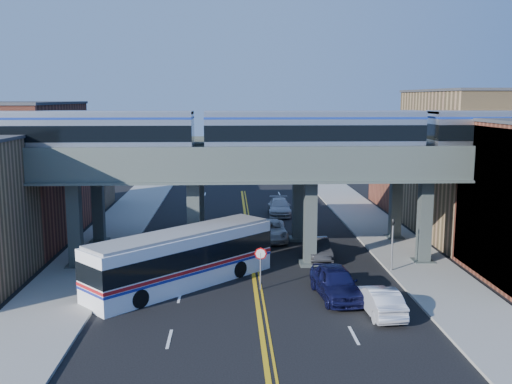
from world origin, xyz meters
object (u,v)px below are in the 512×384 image
at_px(car_lane_b, 318,249).
at_px(car_lane_d, 279,207).
at_px(traffic_signal, 392,239).
at_px(transit_train, 313,133).
at_px(car_lane_c, 270,230).
at_px(transit_bus, 183,259).
at_px(car_lane_a, 336,282).
at_px(stop_sign, 261,262).
at_px(car_parked_curb, 380,300).

bearing_deg(car_lane_b, car_lane_d, 95.06).
bearing_deg(traffic_signal, car_lane_b, 141.38).
distance_m(transit_train, car_lane_c, 11.41).
relative_size(transit_train, transit_bus, 3.99).
bearing_deg(transit_train, traffic_signal, -21.45).
relative_size(car_lane_b, car_lane_d, 0.84).
height_order(transit_bus, car_lane_c, transit_bus).
bearing_deg(car_lane_a, car_lane_d, 87.07).
height_order(transit_train, car_lane_d, transit_train).
relative_size(stop_sign, transit_bus, 0.23).
xyz_separation_m(traffic_signal, transit_bus, (-13.65, -2.01, -0.60)).
distance_m(car_lane_c, car_lane_d, 10.18).
xyz_separation_m(transit_bus, car_lane_c, (6.25, 11.36, -0.92)).
xyz_separation_m(transit_train, car_parked_curb, (2.39, -9.23, -8.43)).
relative_size(car_lane_a, car_parked_curb, 1.18).
height_order(stop_sign, car_lane_c, stop_sign).
bearing_deg(car_lane_d, stop_sign, -95.46).
height_order(transit_train, stop_sign, transit_train).
bearing_deg(stop_sign, car_parked_curb, -34.30).
bearing_deg(transit_train, stop_sign, -127.31).
relative_size(car_lane_c, car_lane_d, 1.04).
height_order(stop_sign, transit_bus, transit_bus).
distance_m(stop_sign, traffic_signal, 9.41).
bearing_deg(car_lane_b, car_lane_a, -91.36).
xyz_separation_m(transit_bus, car_lane_a, (9.05, -2.59, -0.78)).
xyz_separation_m(stop_sign, car_parked_curb, (6.20, -4.23, -1.01)).
bearing_deg(traffic_signal, car_parked_curb, -110.48).
xyz_separation_m(car_lane_b, car_lane_d, (-1.38, 15.89, 0.03)).
distance_m(transit_train, car_lane_b, 8.60).
relative_size(car_lane_a, car_lane_d, 1.01).
relative_size(traffic_signal, car_lane_d, 0.77).
distance_m(transit_bus, car_lane_c, 12.99).
distance_m(car_lane_c, car_parked_curb, 17.23).
xyz_separation_m(transit_train, transit_bus, (-8.56, -4.01, -7.49)).
bearing_deg(car_lane_a, transit_train, 88.50).
bearing_deg(car_lane_d, transit_train, -85.26).
height_order(traffic_signal, car_lane_c, traffic_signal).
distance_m(car_lane_d, car_parked_curb, 26.81).
bearing_deg(car_parked_curb, car_lane_d, -86.78).
relative_size(stop_sign, car_parked_curb, 0.58).
height_order(car_lane_c, car_parked_curb, car_lane_c).
xyz_separation_m(transit_train, car_lane_a, (0.49, -6.60, -8.26)).
bearing_deg(car_parked_curb, transit_bus, -28.88).
bearing_deg(transit_train, car_lane_d, 92.27).
xyz_separation_m(car_lane_a, car_parked_curb, (1.90, -2.63, -0.17)).
bearing_deg(traffic_signal, car_lane_d, 106.59).
relative_size(stop_sign, car_lane_d, 0.49).
xyz_separation_m(traffic_signal, car_lane_b, (-4.40, 3.51, -1.56)).
height_order(transit_bus, car_lane_a, transit_bus).
distance_m(transit_train, car_lane_d, 19.34).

